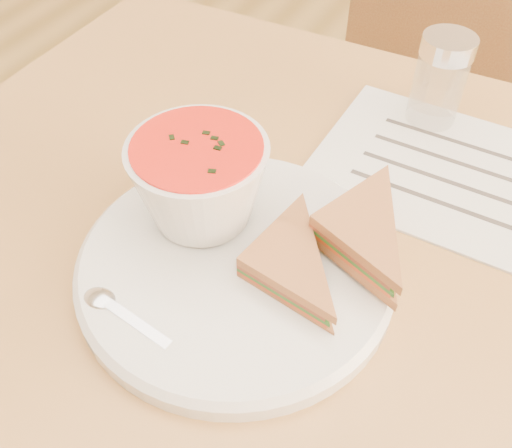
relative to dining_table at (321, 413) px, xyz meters
The scene contains 9 objects.
dining_table is the anchor object (origin of this frame).
chair_far 0.50m from the dining_table, 99.11° to the left, with size 0.36×0.36×0.81m, color brown, non-canonical shape.
plate 0.40m from the dining_table, 134.34° to the right, with size 0.29×0.29×0.02m, color white, non-canonical shape.
soup_bowl 0.46m from the dining_table, 158.78° to the right, with size 0.13×0.13×0.09m, color white, non-canonical shape.
sandwich_half_a 0.42m from the dining_table, 124.39° to the right, with size 0.10×0.10×0.03m, color #BE7343, non-canonical shape.
sandwich_half_b 0.42m from the dining_table, 127.20° to the right, with size 0.10×0.10×0.03m, color #BE7343, non-canonical shape.
spoon 0.45m from the dining_table, 122.41° to the right, with size 0.15×0.03×0.01m, color silver, non-canonical shape.
paper_menu 0.41m from the dining_table, 65.73° to the left, with size 0.30×0.22×0.00m, color silver, non-canonical shape.
condiment_shaker 0.48m from the dining_table, 87.48° to the left, with size 0.06×0.06×0.11m, color silver, non-canonical shape.
Camera 1 is at (0.08, -0.36, 1.16)m, focal length 40.00 mm.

